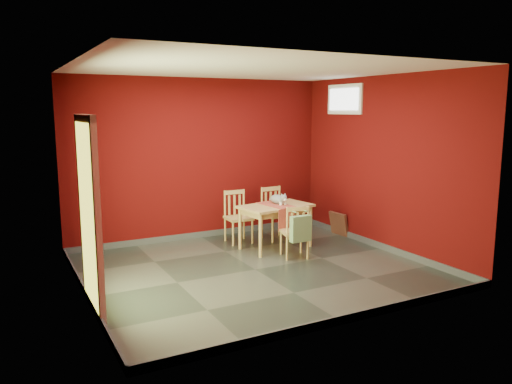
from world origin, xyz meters
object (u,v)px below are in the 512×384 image
chair_far_left (238,216)px  cat (278,198)px  dining_table (276,210)px  chair_far_right (275,213)px  picture_frame (339,224)px  tote_bag (301,229)px  chair_near (295,231)px

chair_far_left → cat: size_ratio=2.11×
dining_table → chair_far_right: (0.29, 0.53, -0.16)m
dining_table → cat: bearing=42.4°
chair_far_right → picture_frame: 1.18m
chair_far_right → tote_bag: 1.35m
dining_table → tote_bag: tote_bag is taller
chair_far_right → cat: cat is taller
cat → dining_table: bearing=-148.8°
dining_table → chair_far_left: (-0.37, 0.62, -0.17)m
chair_far_right → tote_bag: size_ratio=1.97×
tote_bag → cat: 0.92m
chair_near → cat: bearing=82.2°
picture_frame → chair_far_left: bearing=166.3°
chair_far_right → chair_far_left: bearing=171.9°
chair_far_right → dining_table: bearing=-118.7°
chair_far_left → cat: (0.45, -0.54, 0.36)m
chair_far_left → chair_far_right: 0.66m
chair_far_left → tote_bag: chair_far_left is taller
tote_bag → chair_far_right: bearing=76.0°
chair_far_right → chair_near: chair_far_right is taller
chair_far_left → chair_near: (0.36, -1.21, -0.03)m
dining_table → chair_near: bearing=-90.6°
chair_far_left → chair_far_right: bearing=-8.1°
chair_far_right → cat: (-0.21, -0.45, 0.35)m
cat → picture_frame: (1.31, 0.12, -0.59)m
tote_bag → cat: cat is taller
cat → picture_frame: cat is taller
dining_table → tote_bag: (-0.04, -0.78, -0.12)m
chair_far_right → chair_near: size_ratio=1.10×
chair_far_right → cat: bearing=-114.5°
dining_table → chair_near: size_ratio=1.50×
chair_far_right → picture_frame: (1.10, -0.34, -0.25)m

